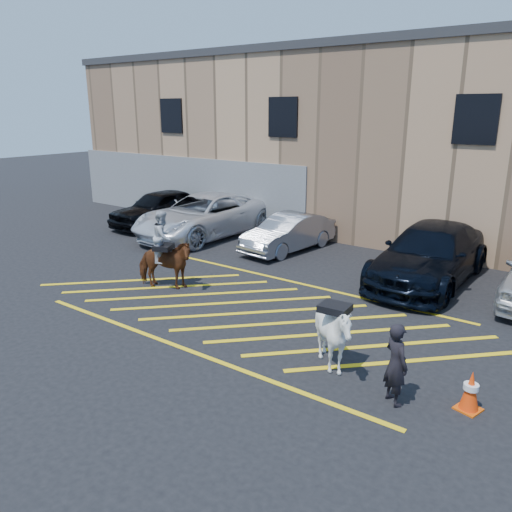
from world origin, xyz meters
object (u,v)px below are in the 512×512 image
Objects in this scene: car_white_pickup at (204,216)px; car_silver_sedan at (289,233)px; car_blue_suv at (430,254)px; traffic_cone at (471,391)px; handler at (396,364)px; saddled_white at (334,335)px; mounted_bay at (164,258)px; car_black_suv at (160,208)px.

car_white_pickup is 1.53× the size of car_silver_sedan.
car_blue_suv reaches higher than traffic_cone.
saddled_white is at bearing 17.81° from handler.
traffic_cone is (7.82, -6.60, -0.29)m from car_silver_sedan.
car_white_pickup is 8.98m from car_blue_suv.
car_silver_sedan is 5.46m from mounted_bay.
saddled_white is (6.00, -1.32, -0.17)m from mounted_bay.
mounted_bay is at bearing -55.84° from car_white_pickup.
saddled_white is at bearing -25.28° from car_black_suv.
handler is at bearing -76.52° from car_blue_suv.
car_blue_suv is (8.98, -0.15, -0.01)m from car_white_pickup.
mounted_bay reaches higher than handler.
saddled_white is (11.94, -6.79, -0.05)m from car_black_suv.
car_blue_suv is 2.53× the size of mounted_bay.
saddled_white reaches higher than traffic_cone.
traffic_cone is (2.67, -6.21, -0.46)m from car_blue_suv.
handler is 7.60m from mounted_bay.
car_blue_suv is at bearing 2.83° from car_silver_sedan.
traffic_cone is at bearing 2.82° from saddled_white.
car_white_pickup is 2.69× the size of mounted_bay.
handler reaches higher than car_silver_sedan.
handler is (10.52, -6.89, -0.10)m from car_white_pickup.
car_silver_sedan reaches higher than traffic_cone.
car_blue_suv reaches higher than car_black_suv.
car_black_suv is 6.65m from car_silver_sedan.
car_white_pickup is at bearing 144.59° from saddled_white.
car_white_pickup is at bearing 0.87° from handler.
car_black_suv is at bearing -173.34° from car_silver_sedan.
car_black_suv is 1.16× the size of car_silver_sedan.
car_blue_suv is 3.84× the size of handler.
car_white_pickup is at bearing -1.82° from car_black_suv.
car_silver_sedan is 8.56m from saddled_white.
mounted_bay is (3.12, -5.16, 0.07)m from car_white_pickup.
car_blue_suv is (5.15, -0.39, 0.18)m from car_silver_sedan.
traffic_cone is at bearing -120.66° from handler.
traffic_cone is (8.53, -1.20, -0.54)m from mounted_bay.
car_blue_suv is at bearing 113.31° from traffic_cone.
car_blue_suv is at bearing 40.58° from mounted_bay.
saddled_white is at bearing -88.10° from car_blue_suv.
saddled_white is (5.29, -6.73, 0.08)m from car_silver_sedan.
car_black_suv is 11.80m from car_blue_suv.
car_black_suv is 3.09× the size of handler.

